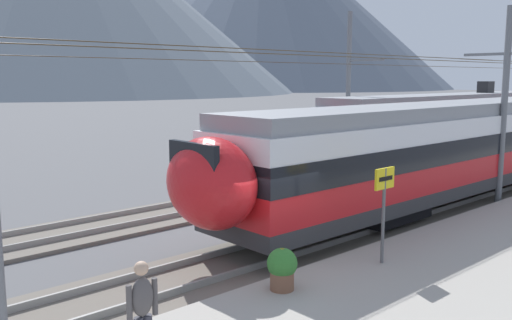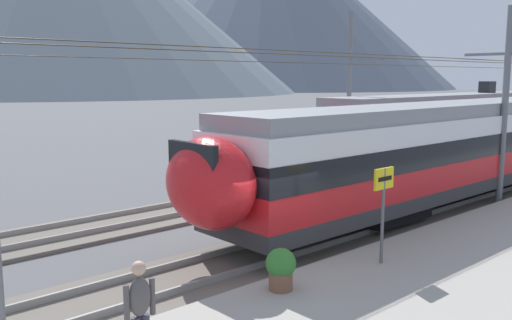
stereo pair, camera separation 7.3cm
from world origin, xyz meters
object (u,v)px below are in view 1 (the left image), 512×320
at_px(catenary_mast_far_side, 350,90).
at_px(train_far_track, 452,122).
at_px(platform_sign, 384,194).
at_px(train_near_platform, 508,136).
at_px(catenary_mast_mid, 501,104).
at_px(passenger_walking, 143,309).
at_px(potted_plant_platform_edge, 282,267).

bearing_deg(catenary_mast_far_side, train_far_track, -14.39).
bearing_deg(platform_sign, train_far_track, 24.15).
distance_m(train_near_platform, train_far_track, 7.91).
bearing_deg(catenary_mast_mid, train_far_track, 36.16).
xyz_separation_m(catenary_mast_far_side, passenger_walking, (-18.56, -10.72, -2.86)).
xyz_separation_m(train_near_platform, passenger_walking, (-20.15, -3.28, -0.92)).
xyz_separation_m(train_far_track, platform_sign, (-18.99, -8.52, -0.16)).
height_order(catenary_mast_far_side, passenger_walking, catenary_mast_far_side).
xyz_separation_m(catenary_mast_mid, catenary_mast_far_side, (2.39, 8.83, 0.35)).
height_order(train_far_track, potted_plant_platform_edge, train_far_track).
bearing_deg(potted_plant_platform_edge, catenary_mast_mid, 5.15).
height_order(train_near_platform, catenary_mast_mid, catenary_mast_mid).
xyz_separation_m(platform_sign, passenger_walking, (-6.74, -0.37, -0.75)).
relative_size(train_near_platform, passenger_walking, 20.22).
xyz_separation_m(train_far_track, catenary_mast_mid, (-9.56, -6.99, 1.60)).
height_order(catenary_mast_mid, potted_plant_platform_edge, catenary_mast_mid).
height_order(train_far_track, catenary_mast_far_side, catenary_mast_far_side).
relative_size(train_near_platform, catenary_mast_mid, 0.86).
bearing_deg(train_near_platform, passenger_walking, -170.76).
distance_m(train_near_platform, platform_sign, 13.73).
distance_m(catenary_mast_far_side, passenger_walking, 21.62).
bearing_deg(catenary_mast_far_side, platform_sign, -138.78).
height_order(train_near_platform, train_far_track, same).
bearing_deg(passenger_walking, potted_plant_platform_edge, 11.73).
bearing_deg(train_far_track, train_near_platform, -134.84).
distance_m(train_far_track, passenger_walking, 27.23).
distance_m(platform_sign, passenger_walking, 6.79).
relative_size(train_far_track, platform_sign, 10.27).
height_order(platform_sign, potted_plant_platform_edge, platform_sign).
distance_m(train_near_platform, catenary_mast_mid, 4.51).
relative_size(train_near_platform, potted_plant_platform_edge, 38.13).
xyz_separation_m(platform_sign, potted_plant_platform_edge, (-2.97, 0.41, -1.19)).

